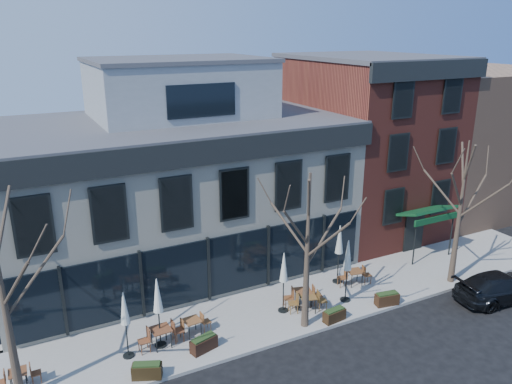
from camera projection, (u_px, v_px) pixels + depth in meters
name	position (u px, v px, depth m)	size (l,w,h in m)	color
ground	(209.00, 303.00, 24.21)	(120.00, 120.00, 0.00)	black
sidewalk_front	(289.00, 307.00, 23.78)	(33.50, 4.70, 0.15)	gray
corner_building	(173.00, 183.00, 27.06)	(18.39, 10.39, 11.10)	silver
red_brick_building	(364.00, 143.00, 32.30)	(8.20, 11.78, 11.18)	maroon
bg_building	(460.00, 136.00, 37.69)	(12.00, 12.00, 10.00)	#8C664C
tree_corner	(3.00, 297.00, 16.51)	(3.93, 3.98, 7.92)	#382B21
tree_mid	(308.00, 250.00, 21.03)	(3.50, 3.55, 7.04)	#382B21
tree_right	(460.00, 211.00, 24.86)	(3.72, 3.77, 7.48)	#382B21
parked_sedan	(501.00, 287.00, 24.36)	(1.96, 4.82, 1.40)	black
cafe_set_0	(18.00, 377.00, 18.20)	(1.59, 0.65, 0.84)	brown
cafe_set_1	(161.00, 335.00, 20.53)	(1.97, 0.83, 1.03)	brown
cafe_set_2	(192.00, 325.00, 21.32)	(1.73, 0.74, 0.90)	brown
cafe_set_3	(308.00, 301.00, 23.13)	(1.90, 0.99, 0.98)	brown
cafe_set_4	(303.00, 296.00, 23.58)	(1.93, 1.00, 0.99)	brown
cafe_set_5	(355.00, 276.00, 25.54)	(1.87, 0.88, 0.96)	brown
umbrella_0	(125.00, 312.00, 19.42)	(0.46, 0.46, 2.90)	black
umbrella_1	(158.00, 299.00, 20.05)	(0.50, 0.50, 3.10)	black
umbrella_2	(284.00, 270.00, 22.63)	(0.47, 0.47, 2.97)	black
umbrella_3	(348.00, 258.00, 23.50)	(0.51, 0.51, 3.16)	black
umbrella_4	(339.00, 243.00, 25.27)	(0.50, 0.50, 3.15)	black
planter_0	(147.00, 370.00, 18.75)	(1.19, 0.85, 0.62)	black
planter_1	(204.00, 344.00, 20.34)	(1.22, 0.74, 0.64)	black
planter_2	(334.00, 315.00, 22.42)	(1.10, 0.54, 0.59)	#301F10
planter_3	(387.00, 299.00, 23.73)	(1.19, 0.64, 0.63)	#321E10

